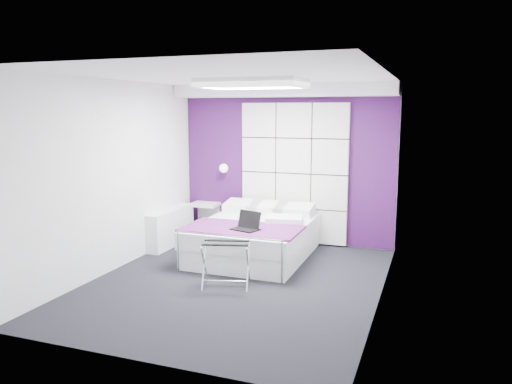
# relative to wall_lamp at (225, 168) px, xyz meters

# --- Properties ---
(floor) EXTENTS (4.40, 4.40, 0.00)m
(floor) POSITION_rel_wall_lamp_xyz_m (1.05, -2.06, -1.22)
(floor) COLOR black
(floor) RESTS_ON ground
(ceiling) EXTENTS (4.40, 4.40, 0.00)m
(ceiling) POSITION_rel_wall_lamp_xyz_m (1.05, -2.06, 1.38)
(ceiling) COLOR white
(ceiling) RESTS_ON wall_back
(wall_back) EXTENTS (3.60, 0.00, 3.60)m
(wall_back) POSITION_rel_wall_lamp_xyz_m (1.05, 0.14, 0.08)
(wall_back) COLOR silver
(wall_back) RESTS_ON floor
(wall_left) EXTENTS (0.00, 4.40, 4.40)m
(wall_left) POSITION_rel_wall_lamp_xyz_m (-0.75, -2.06, 0.08)
(wall_left) COLOR silver
(wall_left) RESTS_ON floor
(wall_right) EXTENTS (0.00, 4.40, 4.40)m
(wall_right) POSITION_rel_wall_lamp_xyz_m (2.85, -2.06, 0.08)
(wall_right) COLOR silver
(wall_right) RESTS_ON floor
(accent_wall) EXTENTS (3.58, 0.02, 2.58)m
(accent_wall) POSITION_rel_wall_lamp_xyz_m (1.05, 0.13, 0.08)
(accent_wall) COLOR #3D1049
(accent_wall) RESTS_ON wall_back
(soffit) EXTENTS (3.58, 0.50, 0.20)m
(soffit) POSITION_rel_wall_lamp_xyz_m (1.05, -0.11, 1.28)
(soffit) COLOR white
(soffit) RESTS_ON wall_back
(headboard) EXTENTS (1.80, 0.08, 2.30)m
(headboard) POSITION_rel_wall_lamp_xyz_m (1.20, 0.08, -0.05)
(headboard) COLOR silver
(headboard) RESTS_ON wall_back
(skylight) EXTENTS (1.36, 0.86, 0.12)m
(skylight) POSITION_rel_wall_lamp_xyz_m (1.05, -1.46, 1.33)
(skylight) COLOR white
(skylight) RESTS_ON ceiling
(wall_lamp) EXTENTS (0.15, 0.15, 0.15)m
(wall_lamp) POSITION_rel_wall_lamp_xyz_m (0.00, 0.00, 0.00)
(wall_lamp) COLOR white
(wall_lamp) RESTS_ON wall_back
(radiator) EXTENTS (0.22, 1.20, 0.60)m
(radiator) POSITION_rel_wall_lamp_xyz_m (-0.64, -0.76, -0.92)
(radiator) COLOR white
(radiator) RESTS_ON floor
(bed) EXTENTS (1.65, 1.99, 0.70)m
(bed) POSITION_rel_wall_lamp_xyz_m (0.87, -0.91, -0.92)
(bed) COLOR white
(bed) RESTS_ON floor
(nightstand) EXTENTS (0.47, 0.36, 0.05)m
(nightstand) POSITION_rel_wall_lamp_xyz_m (-0.36, -0.04, -0.65)
(nightstand) COLOR white
(nightstand) RESTS_ON wall_back
(luggage_rack) EXTENTS (0.57, 0.42, 0.56)m
(luggage_rack) POSITION_rel_wall_lamp_xyz_m (0.98, -2.23, -0.94)
(luggage_rack) COLOR silver
(luggage_rack) RESTS_ON floor
(laptop) EXTENTS (0.36, 0.26, 0.26)m
(laptop) POSITION_rel_wall_lamp_xyz_m (0.97, -1.48, -0.60)
(laptop) COLOR black
(laptop) RESTS_ON bed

